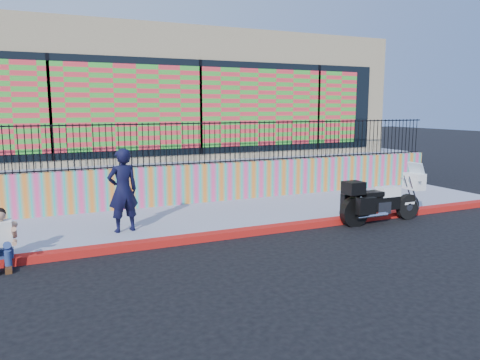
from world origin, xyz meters
TOP-DOWN VIEW (x-y plane):
  - ground at (0.00, 0.00)m, footprint 90.00×90.00m
  - red_curb at (0.00, 0.00)m, footprint 16.00×0.30m
  - sidewalk at (0.00, 1.65)m, footprint 16.00×3.00m
  - mural_wall at (0.00, 3.25)m, footprint 16.00×0.20m
  - metal_fence at (0.00, 3.25)m, footprint 15.80×0.04m
  - elevated_platform at (0.00, 8.35)m, footprint 16.00×10.00m
  - storefront_building at (0.00, 8.13)m, footprint 14.00×8.06m
  - police_motorcycle at (3.09, -0.35)m, footprint 2.36×0.78m
  - police_officer at (-2.98, 0.93)m, footprint 0.73×0.54m
  - seated_man at (-5.35, -0.17)m, footprint 0.54×0.71m

SIDE VIEW (x-z plane):
  - ground at x=0.00m, z-range 0.00..0.00m
  - red_curb at x=0.00m, z-range 0.00..0.15m
  - sidewalk at x=0.00m, z-range 0.00..0.15m
  - seated_man at x=-5.35m, z-range -0.08..0.98m
  - police_motorcycle at x=3.09m, z-range -0.12..1.35m
  - elevated_platform at x=0.00m, z-range 0.00..1.25m
  - mural_wall at x=0.00m, z-range 0.15..1.25m
  - police_officer at x=-2.98m, z-range 0.15..1.99m
  - metal_fence at x=0.00m, z-range 1.25..2.45m
  - storefront_building at x=0.00m, z-range 1.25..5.25m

